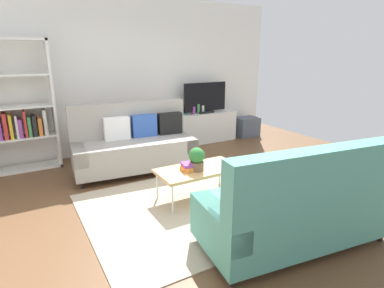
% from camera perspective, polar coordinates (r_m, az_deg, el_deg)
% --- Properties ---
extents(ground_plane, '(7.68, 7.68, 0.00)m').
position_cam_1_polar(ground_plane, '(4.22, 2.63, -10.18)').
color(ground_plane, brown).
extents(wall_far, '(6.40, 0.12, 2.90)m').
position_cam_1_polar(wall_far, '(6.33, -11.21, 12.11)').
color(wall_far, white).
rests_on(wall_far, ground_plane).
extents(area_rug, '(2.90, 2.20, 0.01)m').
position_cam_1_polar(area_rug, '(4.10, 2.04, -10.85)').
color(area_rug, tan).
rests_on(area_rug, ground_plane).
extents(couch_beige, '(1.97, 1.02, 1.10)m').
position_cam_1_polar(couch_beige, '(5.18, -10.56, 0.04)').
color(couch_beige, gray).
rests_on(couch_beige, ground_plane).
extents(couch_green, '(1.99, 1.08, 1.10)m').
position_cam_1_polar(couch_green, '(3.28, 18.73, -10.66)').
color(couch_green, teal).
rests_on(couch_green, ground_plane).
extents(coffee_table, '(1.10, 0.56, 0.42)m').
position_cam_1_polar(coffee_table, '(4.13, 1.22, -4.81)').
color(coffee_table, tan).
rests_on(coffee_table, ground_plane).
extents(tv_console, '(1.40, 0.44, 0.64)m').
position_cam_1_polar(tv_console, '(6.84, 2.24, 3.10)').
color(tv_console, silver).
rests_on(tv_console, ground_plane).
extents(tv, '(1.00, 0.20, 0.64)m').
position_cam_1_polar(tv, '(6.70, 2.39, 8.34)').
color(tv, black).
rests_on(tv, tv_console).
extents(bookshelf, '(1.10, 0.36, 2.10)m').
position_cam_1_polar(bookshelf, '(5.73, -29.27, 4.90)').
color(bookshelf, white).
rests_on(bookshelf, ground_plane).
extents(storage_trunk, '(0.52, 0.40, 0.44)m').
position_cam_1_polar(storage_trunk, '(7.41, 9.89, 3.12)').
color(storage_trunk, '#4C5666').
rests_on(storage_trunk, ground_plane).
extents(potted_plant, '(0.21, 0.21, 0.30)m').
position_cam_1_polar(potted_plant, '(4.00, 0.88, -2.69)').
color(potted_plant, brown).
rests_on(potted_plant, coffee_table).
extents(table_book_0, '(0.26, 0.21, 0.03)m').
position_cam_1_polar(table_book_0, '(4.06, -0.13, -4.56)').
color(table_book_0, orange).
rests_on(table_book_0, coffee_table).
extents(table_book_1, '(0.27, 0.22, 0.03)m').
position_cam_1_polar(table_book_1, '(4.05, -0.13, -4.17)').
color(table_book_1, orange).
rests_on(table_book_1, table_book_0).
extents(table_book_2, '(0.27, 0.22, 0.04)m').
position_cam_1_polar(table_book_2, '(4.03, -0.13, -3.70)').
color(table_book_2, purple).
rests_on(table_book_2, table_book_1).
extents(vase_0, '(0.09, 0.09, 0.17)m').
position_cam_1_polar(vase_0, '(6.51, -2.31, 6.10)').
color(vase_0, '#4C72B2').
rests_on(vase_0, tv_console).
extents(vase_1, '(0.09, 0.09, 0.15)m').
position_cam_1_polar(vase_1, '(6.58, -1.15, 6.11)').
color(vase_1, '#33B29E').
rests_on(vase_1, tv_console).
extents(bottle_0, '(0.06, 0.06, 0.16)m').
position_cam_1_polar(bottle_0, '(6.58, 0.35, 6.15)').
color(bottle_0, purple).
rests_on(bottle_0, tv_console).
extents(bottle_1, '(0.06, 0.06, 0.20)m').
position_cam_1_polar(bottle_1, '(6.63, 1.18, 6.42)').
color(bottle_1, '#3F8C4C').
rests_on(bottle_1, tv_console).
extents(bottle_2, '(0.06, 0.06, 0.17)m').
position_cam_1_polar(bottle_2, '(6.69, 2.00, 6.34)').
color(bottle_2, silver).
rests_on(bottle_2, tv_console).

